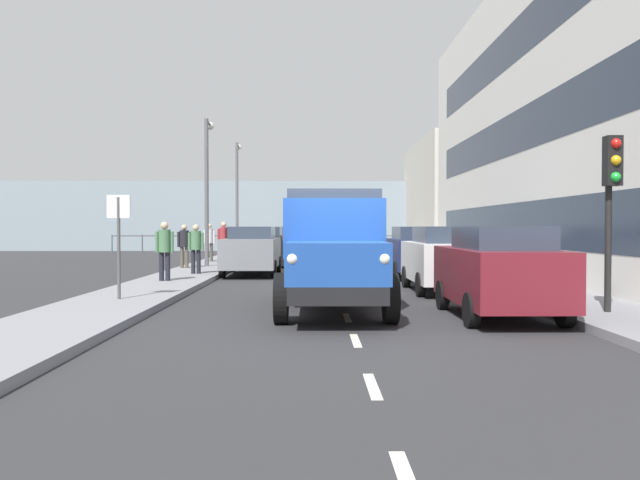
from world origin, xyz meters
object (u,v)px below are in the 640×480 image
Objects in this scene: pedestrian_by_lamp at (165,246)px; car_black_oppositeside_1 at (265,245)px; car_navy_kerbside_2 at (416,251)px; lamp_post_promenade at (207,178)px; traffic_light_near at (611,185)px; pedestrian_near_railing at (224,239)px; pedestrian_with_bag at (196,245)px; car_white_kerbside_1 at (445,258)px; truck_vintage_blue at (334,254)px; car_grey_oppositeside_0 at (252,250)px; pedestrian_couple_a at (209,239)px; street_sign at (119,228)px; lamp_post_far at (237,188)px; car_red_oppositeside_2 at (274,242)px; pedestrian_couple_b at (184,242)px; car_maroon_kerbside_near at (498,270)px.

car_black_oppositeside_1 is at bearing -101.77° from pedestrian_by_lamp.
lamp_post_promenade is at bearing -26.74° from car_navy_kerbside_2.
lamp_post_promenade is (9.66, -13.72, 1.21)m from traffic_light_near.
pedestrian_near_railing is (-0.49, -8.39, 0.04)m from pedestrian_by_lamp.
pedestrian_with_bag is at bearing 2.03° from car_navy_kerbside_2.
pedestrian_by_lamp reaches higher than car_white_kerbside_1.
car_white_kerbside_1 is 1.20× the size of traffic_light_near.
car_grey_oppositeside_0 is (2.59, -9.94, -0.28)m from truck_vintage_blue.
pedestrian_by_lamp is at bearing 21.27° from car_navy_kerbside_2.
car_black_oppositeside_1 is 2.44m from pedestrian_near_railing.
lamp_post_promenade is (7.72, -8.64, 2.79)m from car_white_kerbside_1.
truck_vintage_blue is at bearing 99.21° from car_black_oppositeside_1.
pedestrian_near_railing is 0.55× the size of traffic_light_near.
street_sign is (-0.52, 14.76, 0.53)m from pedestrian_couple_a.
lamp_post_promenade is at bearing 90.59° from lamp_post_far.
pedestrian_with_bag is (7.40, 0.26, 0.22)m from car_navy_kerbside_2.
pedestrian_couple_a is at bearing -67.28° from car_grey_oppositeside_0.
street_sign is (2.02, 14.74, 0.79)m from car_black_oppositeside_1.
car_black_oppositeside_1 is 14.90m from street_sign.
car_red_oppositeside_2 is at bearing -95.58° from street_sign.
lamp_post_promenade is at bearing -90.52° from pedestrian_by_lamp.
car_grey_oppositeside_0 is 3.18m from pedestrian_couple_b.
car_maroon_kerbside_near is 0.86× the size of car_grey_oppositeside_0.
car_white_kerbside_1 is 2.24× the size of pedestrian_couple_a.
lamp_post_far is 22.24m from street_sign.
truck_vintage_blue is 13.77m from lamp_post_promenade.
car_red_oppositeside_2 is at bearing -90.00° from car_grey_oppositeside_0.
car_grey_oppositeside_0 is 2.23m from pedestrian_with_bag.
car_white_kerbside_1 is at bearing 131.75° from lamp_post_promenade.
pedestrian_near_railing reaches higher than pedestrian_couple_a.
car_navy_kerbside_2 is 1.81× the size of street_sign.
car_maroon_kerbside_near is (-3.07, 0.63, -0.29)m from truck_vintage_blue.
car_navy_kerbside_2 is at bearing 153.26° from lamp_post_promenade.
car_navy_kerbside_2 is at bearing -90.00° from car_maroon_kerbside_near.
pedestrian_by_lamp is at bearing 82.18° from pedestrian_with_bag.
lamp_post_promenade is at bearing -89.79° from street_sign.
truck_vintage_blue is at bearing 96.75° from car_red_oppositeside_2.
pedestrian_couple_b is (8.40, -12.17, 0.22)m from car_maroon_kerbside_near.
lamp_post_far is (2.17, -7.38, 3.04)m from car_black_oppositeside_1.
car_black_oppositeside_1 is 0.68× the size of lamp_post_far.
car_white_kerbside_1 is 0.60× the size of lamp_post_far.
pedestrian_by_lamp reaches higher than car_navy_kerbside_2.
car_grey_oppositeside_0 is at bearing -46.04° from car_white_kerbside_1.
pedestrian_with_bag is at bearing 94.38° from lamp_post_promenade.
pedestrian_by_lamp reaches higher than pedestrian_couple_b.
pedestrian_couple_b is (2.75, 4.44, 0.22)m from car_black_oppositeside_1.
pedestrian_near_railing is 2.03m from pedestrian_couple_a.
pedestrian_with_bag is 4.89m from lamp_post_promenade.
car_navy_kerbside_2 is 10.14m from traffic_light_near.
pedestrian_with_bag is 15.07m from lamp_post_far.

